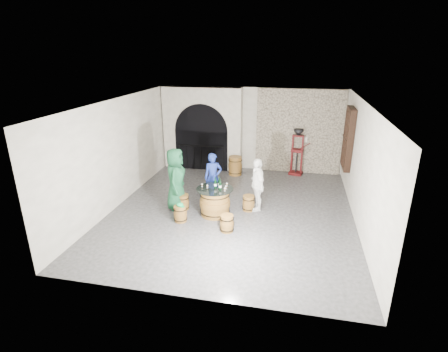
% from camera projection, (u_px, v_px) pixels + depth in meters
% --- Properties ---
extents(ground, '(8.00, 8.00, 0.00)m').
position_uv_depth(ground, '(232.00, 210.00, 10.44)').
color(ground, '#2A2A2C').
rests_on(ground, ground).
extents(wall_back, '(8.00, 0.00, 8.00)m').
position_uv_depth(wall_back, '(252.00, 129.00, 13.57)').
color(wall_back, silver).
rests_on(wall_back, ground).
extents(wall_front, '(8.00, 0.00, 8.00)m').
position_uv_depth(wall_front, '(191.00, 225.00, 6.22)').
color(wall_front, silver).
rests_on(wall_front, ground).
extents(wall_left, '(0.00, 8.00, 8.00)m').
position_uv_depth(wall_left, '(119.00, 152.00, 10.58)').
color(wall_left, silver).
rests_on(wall_left, ground).
extents(wall_right, '(0.00, 8.00, 8.00)m').
position_uv_depth(wall_right, '(363.00, 168.00, 9.21)').
color(wall_right, silver).
rests_on(wall_right, ground).
extents(ceiling, '(8.00, 8.00, 0.00)m').
position_uv_depth(ceiling, '(233.00, 102.00, 9.34)').
color(ceiling, beige).
rests_on(ceiling, wall_back).
extents(stone_facing_panel, '(3.20, 0.12, 3.18)m').
position_uv_depth(stone_facing_panel, '(299.00, 132.00, 13.16)').
color(stone_facing_panel, '#B2A58E').
rests_on(stone_facing_panel, ground).
extents(arched_opening, '(3.10, 0.60, 3.19)m').
position_uv_depth(arched_opening, '(203.00, 129.00, 13.70)').
color(arched_opening, silver).
rests_on(arched_opening, ground).
extents(shuttered_window, '(0.23, 1.10, 2.00)m').
position_uv_depth(shuttered_window, '(348.00, 138.00, 11.37)').
color(shuttered_window, black).
rests_on(shuttered_window, wall_right).
extents(barrel_table, '(1.06, 1.06, 0.82)m').
position_uv_depth(barrel_table, '(215.00, 202.00, 10.05)').
color(barrel_table, brown).
rests_on(barrel_table, ground).
extents(barrel_stool_left, '(0.37, 0.37, 0.46)m').
position_uv_depth(barrel_stool_left, '(183.00, 202.00, 10.46)').
color(barrel_stool_left, brown).
rests_on(barrel_stool_left, ground).
extents(barrel_stool_far, '(0.37, 0.37, 0.46)m').
position_uv_depth(barrel_stool_far, '(213.00, 193.00, 11.08)').
color(barrel_stool_far, brown).
rests_on(barrel_stool_far, ground).
extents(barrel_stool_right, '(0.37, 0.37, 0.46)m').
position_uv_depth(barrel_stool_right, '(249.00, 203.00, 10.39)').
color(barrel_stool_right, brown).
rests_on(barrel_stool_right, ground).
extents(barrel_stool_near_right, '(0.37, 0.37, 0.46)m').
position_uv_depth(barrel_stool_near_right, '(227.00, 223.00, 9.18)').
color(barrel_stool_near_right, brown).
rests_on(barrel_stool_near_right, ground).
extents(barrel_stool_near_left, '(0.37, 0.37, 0.46)m').
position_uv_depth(barrel_stool_near_left, '(180.00, 214.00, 9.72)').
color(barrel_stool_near_left, brown).
rests_on(barrel_stool_near_left, ground).
extents(green_cap, '(0.23, 0.19, 0.10)m').
position_uv_depth(green_cap, '(180.00, 205.00, 9.63)').
color(green_cap, '#0D9047').
rests_on(green_cap, barrel_stool_near_left).
extents(person_green, '(0.72, 0.99, 1.87)m').
position_uv_depth(person_green, '(176.00, 179.00, 10.29)').
color(person_green, '#134528').
rests_on(person_green, ground).
extents(person_blue, '(0.66, 0.56, 1.54)m').
position_uv_depth(person_blue, '(213.00, 177.00, 10.91)').
color(person_blue, navy).
rests_on(person_blue, ground).
extents(person_white, '(0.73, 1.01, 1.59)m').
position_uv_depth(person_white, '(257.00, 184.00, 10.26)').
color(person_white, white).
rests_on(person_white, ground).
extents(wine_bottle_left, '(0.08, 0.08, 0.32)m').
position_uv_depth(wine_bottle_left, '(215.00, 184.00, 9.90)').
color(wine_bottle_left, black).
rests_on(wine_bottle_left, barrel_table).
extents(wine_bottle_center, '(0.08, 0.08, 0.32)m').
position_uv_depth(wine_bottle_center, '(220.00, 185.00, 9.78)').
color(wine_bottle_center, black).
rests_on(wine_bottle_center, barrel_table).
extents(wine_bottle_right, '(0.08, 0.08, 0.32)m').
position_uv_depth(wine_bottle_right, '(219.00, 183.00, 9.96)').
color(wine_bottle_right, black).
rests_on(wine_bottle_right, barrel_table).
extents(tasting_glass_a, '(0.05, 0.05, 0.10)m').
position_uv_depth(tasting_glass_a, '(207.00, 186.00, 9.93)').
color(tasting_glass_a, '#B96524').
rests_on(tasting_glass_a, barrel_table).
extents(tasting_glass_b, '(0.05, 0.05, 0.10)m').
position_uv_depth(tasting_glass_b, '(226.00, 187.00, 9.87)').
color(tasting_glass_b, '#B96524').
rests_on(tasting_glass_b, barrel_table).
extents(tasting_glass_c, '(0.05, 0.05, 0.10)m').
position_uv_depth(tasting_glass_c, '(215.00, 184.00, 10.11)').
color(tasting_glass_c, '#B96524').
rests_on(tasting_glass_c, barrel_table).
extents(tasting_glass_d, '(0.05, 0.05, 0.10)m').
position_uv_depth(tasting_glass_d, '(227.00, 184.00, 10.08)').
color(tasting_glass_d, '#B96524').
rests_on(tasting_glass_d, barrel_table).
extents(tasting_glass_e, '(0.05, 0.05, 0.10)m').
position_uv_depth(tasting_glass_e, '(225.00, 189.00, 9.72)').
color(tasting_glass_e, '#B96524').
rests_on(tasting_glass_e, barrel_table).
extents(tasting_glass_f, '(0.05, 0.05, 0.10)m').
position_uv_depth(tasting_glass_f, '(202.00, 185.00, 10.02)').
color(tasting_glass_f, '#B96524').
rests_on(tasting_glass_f, barrel_table).
extents(side_barrel, '(0.53, 0.53, 0.71)m').
position_uv_depth(side_barrel, '(235.00, 166.00, 13.30)').
color(side_barrel, brown).
rests_on(side_barrel, ground).
extents(corking_press, '(0.74, 0.47, 1.76)m').
position_uv_depth(corking_press, '(297.00, 149.00, 13.10)').
color(corking_press, '#4F0D0D').
rests_on(corking_press, ground).
extents(control_box, '(0.18, 0.10, 0.22)m').
position_uv_depth(control_box, '(305.00, 139.00, 13.12)').
color(control_box, silver).
rests_on(control_box, wall_back).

